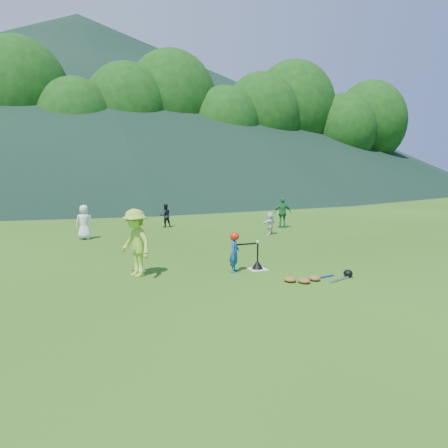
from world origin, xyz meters
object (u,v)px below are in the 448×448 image
object	(u,v)px
home_plate	(257,269)
batting_tee	(257,265)
fielder_b	(165,216)
equipment_pile	(315,278)
adult_coach	(136,243)
fielder_a	(84,222)
fielder_d	(270,223)
batter_child	(234,253)
fielder_c	(283,213)

from	to	relation	value
home_plate	batting_tee	size ratio (longest dim) A/B	0.66
fielder_b	equipment_pile	xyz separation A→B (m)	(1.22, -10.29, -0.45)
adult_coach	fielder_a	bearing A→B (deg)	164.71
adult_coach	fielder_d	bearing A→B (deg)	104.95
batting_tee	equipment_pile	xyz separation A→B (m)	(0.79, -1.50, -0.06)
batting_tee	fielder_b	bearing A→B (deg)	92.79
home_plate	batter_child	world-z (taller)	batter_child
batter_child	equipment_pile	size ratio (longest dim) A/B	0.56
home_plate	batter_child	size ratio (longest dim) A/B	0.45
batter_child	fielder_a	distance (m)	7.46
fielder_b	adult_coach	bearing A→B (deg)	65.26
fielder_d	batting_tee	size ratio (longest dim) A/B	1.32
fielder_d	fielder_a	bearing A→B (deg)	-37.93
fielder_c	batting_tee	distance (m)	8.09
fielder_d	batting_tee	xyz separation A→B (m)	(-2.98, -5.22, -0.32)
fielder_c	fielder_d	bearing A→B (deg)	61.08
fielder_c	batting_tee	world-z (taller)	fielder_c
home_plate	fielder_d	size ratio (longest dim) A/B	0.50
fielder_b	fielder_c	distance (m)	5.21
adult_coach	fielder_d	size ratio (longest dim) A/B	1.86
adult_coach	fielder_d	xyz separation A→B (m)	(6.08, 4.80, -0.39)
fielder_c	equipment_pile	world-z (taller)	fielder_c
batter_child	fielder_a	world-z (taller)	fielder_a
fielder_a	fielder_b	world-z (taller)	fielder_a
fielder_c	fielder_d	size ratio (longest dim) A/B	1.48
home_plate	equipment_pile	distance (m)	1.70
home_plate	batting_tee	distance (m)	0.12
batter_child	adult_coach	bearing A→B (deg)	113.51
batter_child	equipment_pile	world-z (taller)	batter_child
home_plate	fielder_c	xyz separation A→B (m)	(4.38, 6.78, 0.66)
batting_tee	equipment_pile	distance (m)	1.70
fielder_c	fielder_d	world-z (taller)	fielder_c
adult_coach	fielder_d	distance (m)	7.76
adult_coach	fielder_c	size ratio (longest dim) A/B	1.26
batter_child	adult_coach	distance (m)	2.50
home_plate	fielder_d	xyz separation A→B (m)	(2.98, 5.22, 0.44)
batter_child	fielder_b	xyz separation A→B (m)	(0.24, 8.82, 0.02)
fielder_c	batting_tee	size ratio (longest dim) A/B	1.96
adult_coach	batter_child	bearing A→B (deg)	56.21
fielder_c	batting_tee	xyz separation A→B (m)	(-4.38, -6.78, -0.54)
home_plate	fielder_b	size ratio (longest dim) A/B	0.43
home_plate	fielder_c	distance (m)	8.09
adult_coach	equipment_pile	world-z (taller)	adult_coach
batter_child	fielder_c	xyz separation A→B (m)	(5.05, 6.81, 0.16)
adult_coach	fielder_a	size ratio (longest dim) A/B	1.30
equipment_pile	adult_coach	bearing A→B (deg)	153.78
batter_child	fielder_d	xyz separation A→B (m)	(3.65, 5.25, -0.06)
batter_child	adult_coach	world-z (taller)	adult_coach
batter_child	equipment_pile	bearing A→B (deg)	-101.21
fielder_a	fielder_d	xyz separation A→B (m)	(6.96, -1.43, -0.20)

